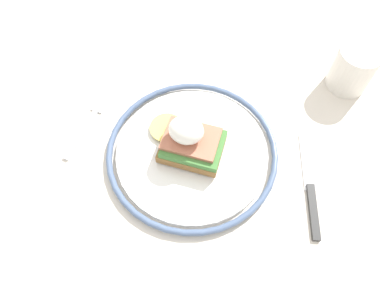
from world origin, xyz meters
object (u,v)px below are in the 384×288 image
at_px(knife, 311,192).
at_px(fork, 89,123).
at_px(sandwich, 191,141).
at_px(plate, 192,152).
at_px(cup, 354,68).

bearing_deg(knife, fork, 176.75).
height_order(sandwich, fork, sandwich).
relative_size(fork, knife, 0.78).
relative_size(plate, fork, 2.01).
distance_m(plate, knife, 0.20).
bearing_deg(plate, sandwich, 154.64).
bearing_deg(sandwich, fork, 177.79).
bearing_deg(sandwich, plate, -25.36).
bearing_deg(knife, plate, 176.08).
height_order(plate, knife, plate).
relative_size(sandwich, knife, 0.73).
bearing_deg(fork, knife, -3.25).
bearing_deg(plate, cup, 44.08).
xyz_separation_m(plate, cup, (0.23, 0.22, 0.04)).
bearing_deg(cup, sandwich, -136.39).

